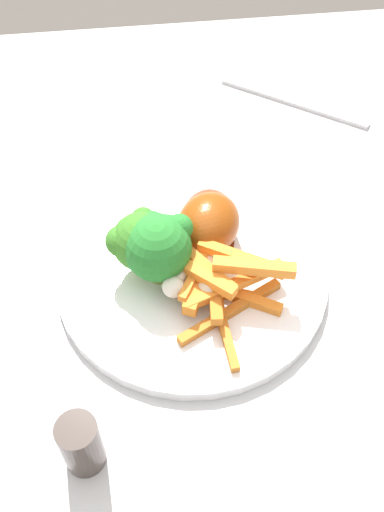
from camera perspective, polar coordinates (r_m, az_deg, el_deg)
ground_plane at (r=1.24m, az=-0.79°, el=-21.71°), size 6.00×6.00×0.00m
dining_table at (r=0.67m, az=-1.37°, el=-5.35°), size 0.93×0.81×0.75m
dinner_plate at (r=0.54m, az=0.00°, el=-1.75°), size 0.25×0.25×0.01m
broccoli_floret_front at (r=0.51m, az=-5.19°, el=1.44°), size 0.06×0.06×0.06m
broccoli_floret_middle at (r=0.50m, az=-3.03°, el=1.34°), size 0.05×0.04×0.06m
broccoli_floret_back at (r=0.50m, az=-3.22°, el=1.21°), size 0.06×0.06×0.07m
carrot_fries_pile at (r=0.50m, az=2.81°, el=-2.51°), size 0.11×0.14×0.04m
chicken_drumstick_near at (r=0.53m, az=1.42°, el=2.81°), size 0.09×0.12×0.05m
chicken_drumstick_far at (r=0.54m, az=1.69°, el=3.02°), size 0.06×0.12×0.04m
fork at (r=0.74m, az=9.83°, el=14.62°), size 0.16×0.12×0.00m
pepper_shaker at (r=0.44m, az=-10.76°, el=-17.59°), size 0.03×0.03×0.05m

